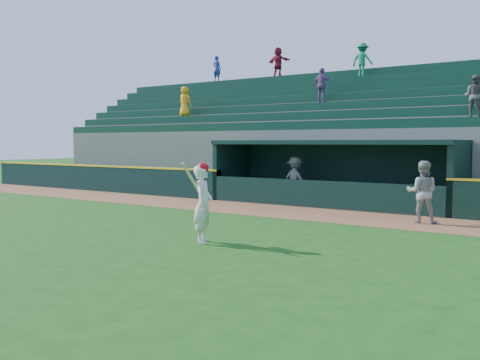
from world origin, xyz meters
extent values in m
plane|color=#194A12|center=(0.00, 0.00, 0.00)|extent=(120.00, 120.00, 0.00)
cube|color=brown|center=(0.00, 4.90, 0.01)|extent=(40.00, 3.00, 0.01)
cube|color=black|center=(-12.25, 6.55, 0.60)|extent=(15.50, 0.30, 1.20)
cube|color=yellow|center=(-12.25, 6.55, 1.23)|extent=(15.50, 0.32, 0.06)
imported|color=gray|center=(4.17, 4.98, 0.92)|extent=(1.04, 0.90, 1.84)
imported|color=#A3A39E|center=(-1.62, 7.81, 0.91)|extent=(1.30, 0.94, 1.81)
cube|color=#62625E|center=(0.00, 7.70, 0.02)|extent=(9.00, 2.60, 0.04)
cube|color=black|center=(-4.60, 7.70, 1.15)|extent=(0.20, 2.60, 2.30)
cube|color=black|center=(4.60, 7.70, 1.15)|extent=(0.20, 2.60, 2.30)
cube|color=black|center=(0.00, 9.00, 1.15)|extent=(9.40, 0.20, 2.30)
cube|color=black|center=(0.00, 7.70, 2.38)|extent=(9.40, 2.80, 0.16)
cube|color=black|center=(0.00, 6.48, 0.50)|extent=(9.00, 0.16, 1.00)
cube|color=brown|center=(0.00, 8.50, 0.25)|extent=(8.40, 0.45, 0.10)
cube|color=slate|center=(0.00, 9.53, 1.46)|extent=(34.00, 0.85, 2.91)
cube|color=#0F3828|center=(0.00, 9.41, 3.09)|extent=(34.00, 0.60, 0.36)
cube|color=slate|center=(0.00, 10.38, 1.68)|extent=(34.00, 0.85, 3.36)
cube|color=#0F3828|center=(0.00, 10.26, 3.54)|extent=(34.00, 0.60, 0.36)
cube|color=slate|center=(0.00, 11.22, 1.91)|extent=(34.00, 0.85, 3.81)
cube|color=#0F3828|center=(0.00, 11.11, 3.99)|extent=(34.00, 0.60, 0.36)
cube|color=slate|center=(0.00, 12.07, 2.13)|extent=(34.00, 0.85, 4.26)
cube|color=#0F3828|center=(0.00, 11.96, 4.44)|extent=(34.00, 0.60, 0.36)
cube|color=slate|center=(0.00, 12.93, 2.35)|extent=(34.00, 0.85, 4.71)
cube|color=#0F3828|center=(0.00, 12.81, 4.89)|extent=(34.00, 0.60, 0.36)
cube|color=slate|center=(0.00, 13.78, 2.58)|extent=(34.00, 0.85, 5.16)
cube|color=#0F3828|center=(0.00, 13.66, 5.34)|extent=(34.00, 0.60, 0.36)
cube|color=slate|center=(0.00, 14.62, 2.80)|extent=(34.00, 0.85, 5.61)
cube|color=#0F3828|center=(0.00, 14.51, 5.79)|extent=(34.00, 0.60, 0.36)
cube|color=slate|center=(0.00, 15.20, 2.80)|extent=(34.50, 0.30, 5.61)
imported|color=#FAA21B|center=(-9.49, 10.28, 4.49)|extent=(0.80, 0.56, 1.54)
imported|color=maroon|center=(-6.44, 14.53, 6.77)|extent=(1.53, 0.66, 1.59)
imported|color=navy|center=(-10.64, 14.53, 6.72)|extent=(0.55, 0.36, 1.49)
imported|color=#4E4E4E|center=(4.65, 9.43, 4.01)|extent=(0.82, 0.70, 1.48)
imported|color=#1B7C51|center=(-1.26, 13.68, 6.32)|extent=(1.09, 0.70, 1.60)
imported|color=#784F88|center=(-2.13, 11.12, 4.95)|extent=(0.94, 0.47, 1.55)
imported|color=silver|center=(0.82, -1.10, 0.92)|extent=(0.70, 0.80, 1.84)
sphere|color=#B40A14|center=(0.82, -1.10, 1.77)|extent=(0.27, 0.27, 0.27)
cylinder|color=#D3C187|center=(0.64, -1.32, 1.54)|extent=(0.24, 0.50, 0.76)
camera|label=1|loc=(8.68, -10.90, 2.36)|focal=40.00mm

